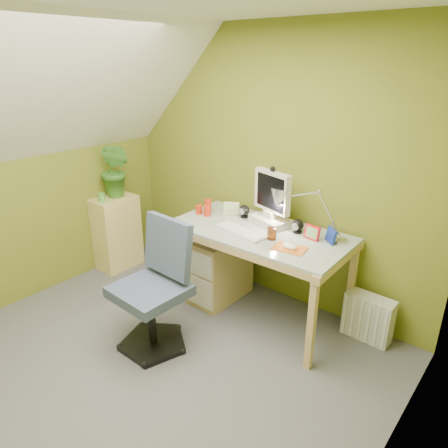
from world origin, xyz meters
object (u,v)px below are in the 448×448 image
Objects in this scene: desk at (257,273)px; radiator at (368,318)px; desk_lamp at (322,203)px; monitor at (272,192)px; task_chair at (149,288)px; potted_plant at (115,170)px; side_ledge at (117,232)px.

desk is 3.93× the size of radiator.
desk is 0.84m from desk_lamp.
radiator is (0.89, 0.10, -0.89)m from monitor.
desk is 1.44× the size of task_chair.
task_chair is at bearing -93.78° from monitor.
side_ledge is at bearing -105.12° from potted_plant.
task_chair is at bearing -27.11° from side_ledge.
monitor is 0.73× the size of side_ledge.
desk_lamp is at bearing 20.41° from desk.
radiator is (2.56, 0.49, -0.20)m from side_ledge.
desk_lamp is 0.56× the size of task_chair.
side_ledge is 0.76× the size of task_chair.
side_ledge is (-1.67, -0.21, -0.01)m from desk.
monitor is at bearing -174.04° from desk_lamp.
desk is at bearing -75.05° from monitor.
desk is 2.59× the size of desk_lamp.
potted_plant is (-1.66, -0.34, -0.02)m from monitor.
monitor reaches higher than task_chair.
desk reaches higher than side_ledge.
monitor is 0.45m from desk_lamp.
potted_plant reaches higher than desk.
desk_lamp is 2.13m from potted_plant.
desk_lamp reaches higher than monitor.
task_chair is (1.31, -0.67, 0.13)m from side_ledge.
desk is 0.96m from radiator.
monitor is 1.26m from task_chair.
side_ledge is 0.67m from potted_plant.
potted_plant is at bearing -164.81° from desk_lamp.
desk is at bearing 7.25° from side_ledge.
desk is 1.91× the size of side_ledge.
monitor reaches higher than desk.
task_chair is at bearing -135.87° from radiator.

